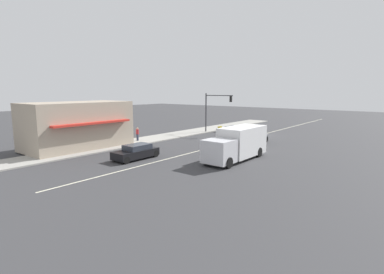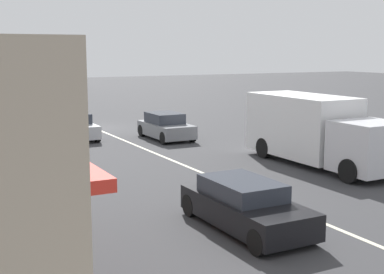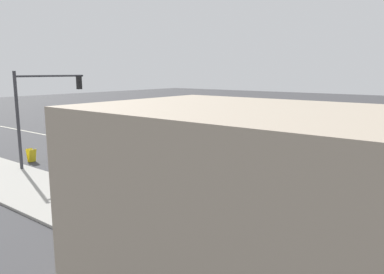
% 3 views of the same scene
% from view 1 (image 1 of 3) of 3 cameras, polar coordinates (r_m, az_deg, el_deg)
% --- Properties ---
extents(ground_plane, '(160.00, 160.00, 0.00)m').
position_cam_1_polar(ground_plane, '(27.54, -4.17, -4.05)').
color(ground_plane, '#38383A').
extents(sidewalk_right, '(4.00, 73.00, 0.12)m').
position_cam_1_polar(sidewalk_right, '(33.90, -15.99, -1.81)').
color(sidewalk_right, '#9E9B93').
rests_on(sidewalk_right, ground).
extents(lane_marking_center, '(0.16, 60.00, 0.01)m').
position_cam_1_polar(lane_marking_center, '(42.30, 12.65, 0.32)').
color(lane_marking_center, beige).
rests_on(lane_marking_center, ground).
extents(building_corner_store, '(5.99, 10.67, 4.82)m').
position_cam_1_polar(building_corner_store, '(33.92, -20.95, 2.17)').
color(building_corner_store, tan).
rests_on(building_corner_store, sidewalk_right).
extents(traffic_signal_main, '(4.59, 0.34, 5.60)m').
position_cam_1_polar(traffic_signal_main, '(43.16, 4.22, 5.88)').
color(traffic_signal_main, '#333338').
rests_on(traffic_signal_main, sidewalk_right).
extents(pedestrian, '(0.34, 0.34, 1.59)m').
position_cam_1_polar(pedestrian, '(36.73, -10.35, 0.62)').
color(pedestrian, '#282D42').
rests_on(pedestrian, sidewalk_right).
extents(warning_aframe_sign, '(0.45, 0.53, 0.84)m').
position_cam_1_polar(warning_aframe_sign, '(44.74, 5.32, 1.51)').
color(warning_aframe_sign, yellow).
rests_on(warning_aframe_sign, ground).
extents(delivery_truck, '(2.44, 7.50, 2.87)m').
position_cam_1_polar(delivery_truck, '(27.04, 8.62, -1.20)').
color(delivery_truck, silver).
rests_on(delivery_truck, ground).
extents(suv_grey, '(1.85, 3.83, 1.42)m').
position_cam_1_polar(suv_grey, '(36.22, 11.85, 0.00)').
color(suv_grey, slate).
rests_on(suv_grey, ground).
extents(suv_black, '(1.81, 4.28, 1.32)m').
position_cam_1_polar(suv_black, '(27.51, -10.61, -2.83)').
color(suv_black, black).
rests_on(suv_black, ground).
extents(sedan_silver, '(1.79, 3.98, 1.40)m').
position_cam_1_polar(sedan_silver, '(40.39, 7.83, 1.01)').
color(sedan_silver, '#B7BABF').
rests_on(sedan_silver, ground).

